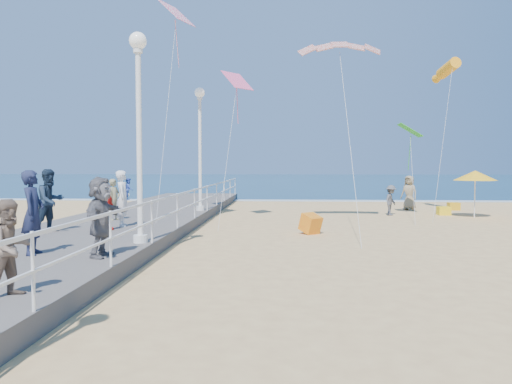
# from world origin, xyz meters

# --- Properties ---
(ground) EXTENTS (160.00, 160.00, 0.00)m
(ground) POSITION_xyz_m (0.00, 0.00, 0.00)
(ground) COLOR #DEB774
(ground) RESTS_ON ground
(ocean) EXTENTS (160.00, 90.00, 0.05)m
(ocean) POSITION_xyz_m (0.00, 65.00, 0.01)
(ocean) COLOR #0D324F
(ocean) RESTS_ON ground
(surf_line) EXTENTS (160.00, 1.20, 0.04)m
(surf_line) POSITION_xyz_m (0.00, 20.50, 0.03)
(surf_line) COLOR white
(surf_line) RESTS_ON ground
(boardwalk) EXTENTS (5.00, 44.00, 0.40)m
(boardwalk) POSITION_xyz_m (-7.50, 0.00, 0.20)
(boardwalk) COLOR slate
(boardwalk) RESTS_ON ground
(railing) EXTENTS (0.05, 42.00, 0.55)m
(railing) POSITION_xyz_m (-5.05, 0.00, 1.25)
(railing) COLOR white
(railing) RESTS_ON boardwalk
(lamp_post_mid) EXTENTS (0.44, 0.44, 5.32)m
(lamp_post_mid) POSITION_xyz_m (-5.35, 0.00, 3.66)
(lamp_post_mid) COLOR white
(lamp_post_mid) RESTS_ON boardwalk
(lamp_post_far) EXTENTS (0.44, 0.44, 5.32)m
(lamp_post_far) POSITION_xyz_m (-5.35, 9.00, 3.66)
(lamp_post_far) COLOR white
(lamp_post_far) RESTS_ON boardwalk
(woman_holding_toddler) EXTENTS (0.55, 0.73, 1.81)m
(woman_holding_toddler) POSITION_xyz_m (-6.90, 3.32, 1.30)
(woman_holding_toddler) COLOR white
(woman_holding_toddler) RESTS_ON boardwalk
(toddler_held) EXTENTS (0.33, 0.39, 0.71)m
(toddler_held) POSITION_xyz_m (-6.75, 3.47, 1.60)
(toddler_held) COLOR blue
(toddler_held) RESTS_ON boardwalk
(spectator_0) EXTENTS (0.54, 0.74, 1.88)m
(spectator_0) POSITION_xyz_m (-7.23, -1.80, 1.34)
(spectator_0) COLOR #1C213E
(spectator_0) RESTS_ON boardwalk
(spectator_1) EXTENTS (0.82, 0.89, 1.48)m
(spectator_1) POSITION_xyz_m (-5.76, -5.26, 1.14)
(spectator_1) COLOR #7E6857
(spectator_1) RESTS_ON boardwalk
(spectator_3) EXTENTS (0.43, 0.87, 1.42)m
(spectator_3) POSITION_xyz_m (-7.06, 2.27, 1.11)
(spectator_3) COLOR red
(spectator_3) RESTS_ON boardwalk
(spectator_5) EXTENTS (0.63, 1.65, 1.74)m
(spectator_5) POSITION_xyz_m (-5.62, -1.98, 1.27)
(spectator_5) COLOR slate
(spectator_5) RESTS_ON boardwalk
(spectator_6) EXTENTS (0.52, 0.63, 1.49)m
(spectator_6) POSITION_xyz_m (-7.81, 5.08, 1.14)
(spectator_6) COLOR gray
(spectator_6) RESTS_ON boardwalk
(spectator_7) EXTENTS (1.03, 1.12, 1.87)m
(spectator_7) POSITION_xyz_m (-8.60, 1.84, 1.33)
(spectator_7) COLOR #1C2B3E
(spectator_7) RESTS_ON boardwalk
(beach_walker_a) EXTENTS (0.93, 1.07, 1.44)m
(beach_walker_a) POSITION_xyz_m (3.33, 11.31, 0.72)
(beach_walker_a) COLOR #4F4F54
(beach_walker_a) RESTS_ON ground
(beach_walker_c) EXTENTS (1.05, 1.03, 1.83)m
(beach_walker_c) POSITION_xyz_m (4.89, 14.28, 0.91)
(beach_walker_c) COLOR gray
(beach_walker_c) RESTS_ON ground
(box_kite) EXTENTS (0.88, 0.90, 0.74)m
(box_kite) POSITION_xyz_m (-0.77, 4.71, 0.30)
(box_kite) COLOR #ED490D
(box_kite) RESTS_ON ground
(beach_umbrella) EXTENTS (1.90, 1.90, 2.14)m
(beach_umbrella) POSITION_xyz_m (6.92, 10.58, 1.91)
(beach_umbrella) COLOR white
(beach_umbrella) RESTS_ON ground
(beach_chair_left) EXTENTS (0.55, 0.55, 0.40)m
(beach_chair_left) POSITION_xyz_m (5.89, 11.68, 0.20)
(beach_chair_left) COLOR yellow
(beach_chair_left) RESTS_ON ground
(beach_chair_right) EXTENTS (0.55, 0.55, 0.40)m
(beach_chair_right) POSITION_xyz_m (7.24, 14.36, 0.20)
(beach_chair_right) COLOR gold
(beach_chair_right) RESTS_ON ground
(kite_parafoil) EXTENTS (3.32, 0.94, 0.65)m
(kite_parafoil) POSITION_xyz_m (0.48, 7.65, 7.14)
(kite_parafoil) COLOR red
(kite_windsock) EXTENTS (0.98, 2.51, 1.04)m
(kite_windsock) POSITION_xyz_m (6.20, 12.39, 7.05)
(kite_windsock) COLOR #FF9C15
(kite_diamond_pink) EXTENTS (1.37, 1.42, 0.80)m
(kite_diamond_pink) POSITION_xyz_m (-3.68, 8.59, 5.93)
(kite_diamond_pink) COLOR #FB5C93
(kite_diamond_green) EXTENTS (1.10, 1.25, 0.63)m
(kite_diamond_green) POSITION_xyz_m (4.13, 11.21, 4.00)
(kite_diamond_green) COLOR green
(kite_diamond_redwhite) EXTENTS (1.40, 1.59, 0.91)m
(kite_diamond_redwhite) POSITION_xyz_m (-5.96, 7.36, 8.38)
(kite_diamond_redwhite) COLOR #E81B5A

